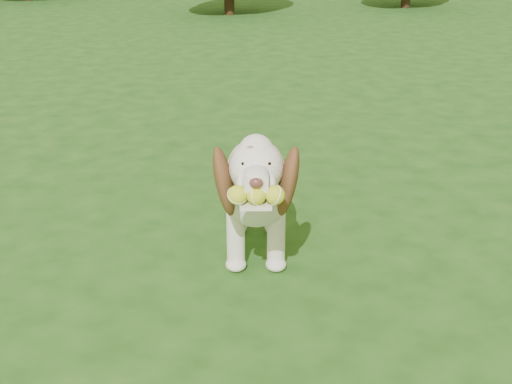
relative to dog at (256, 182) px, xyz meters
name	(u,v)px	position (x,y,z in m)	size (l,w,h in m)	color
ground	(238,227)	(0.01, 0.34, -0.38)	(80.00, 80.00, 0.00)	#1C4513
dog	(256,182)	(0.00, 0.00, 0.00)	(0.58, 1.07, 0.71)	white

